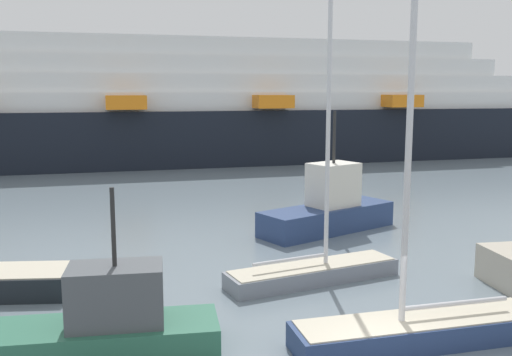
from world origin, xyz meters
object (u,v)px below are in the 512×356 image
(fishing_boat_0, at_px, (329,209))
(cruise_ship, at_px, (122,108))
(sailboat_1, at_px, (420,325))
(fishing_boat_2, at_px, (110,321))
(sailboat_0, at_px, (314,266))

(fishing_boat_0, relative_size, cruise_ship, 0.08)
(sailboat_1, relative_size, fishing_boat_2, 1.67)
(fishing_boat_0, bearing_deg, sailboat_1, -122.74)
(sailboat_1, distance_m, cruise_ship, 42.93)
(fishing_boat_0, height_order, fishing_boat_2, fishing_boat_0)
(sailboat_0, height_order, cruise_ship, cruise_ship)
(sailboat_1, bearing_deg, sailboat_0, -79.45)
(sailboat_0, bearing_deg, sailboat_1, -90.62)
(sailboat_1, bearing_deg, fishing_boat_0, -100.40)
(sailboat_1, distance_m, fishing_boat_0, 12.55)
(sailboat_0, relative_size, cruise_ship, 0.13)
(sailboat_0, xyz_separation_m, cruise_ship, (-3.64, 36.91, 4.59))
(sailboat_1, height_order, fishing_boat_0, sailboat_1)
(fishing_boat_2, xyz_separation_m, cruise_ship, (3.64, 40.45, 4.30))
(fishing_boat_2, height_order, cruise_ship, cruise_ship)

